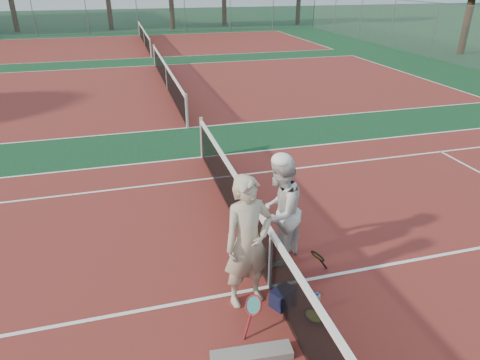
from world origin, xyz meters
name	(u,v)px	position (x,y,z in m)	size (l,w,h in m)	color
ground	(270,287)	(0.00, 0.00, 0.00)	(130.00, 130.00, 0.00)	#0F371C
court_main	(270,287)	(0.00, 0.00, 0.00)	(23.77, 10.97, 0.01)	maroon
court_far_a	(167,88)	(0.00, 13.50, 0.00)	(23.77, 10.97, 0.01)	maroon
court_far_b	(145,45)	(0.00, 27.00, 0.00)	(23.77, 10.97, 0.01)	maroon
net_main	(271,260)	(0.00, 0.00, 0.51)	(0.10, 10.98, 1.02)	black
net_far_a	(166,77)	(0.00, 13.50, 0.51)	(0.10, 10.98, 1.02)	black
net_far_b	(144,37)	(0.00, 27.00, 0.51)	(0.10, 10.98, 1.02)	black
fence_back	(137,14)	(0.00, 34.00, 1.50)	(32.00, 0.06, 3.00)	slate
player_a	(248,243)	(-0.41, -0.18, 1.01)	(0.74, 0.49, 2.03)	#B9AC8F
player_b	(279,212)	(0.35, 0.62, 0.95)	(0.92, 0.72, 1.90)	silver
racket_red	(253,314)	(-0.50, -0.77, 0.27)	(0.32, 0.27, 0.54)	maroon
racket_black_held	(317,263)	(0.81, 0.06, 0.25)	(0.38, 0.27, 0.50)	black
racket_spare	(314,317)	(0.36, -0.85, 0.06)	(0.60, 0.27, 0.12)	black
sports_bag_navy	(283,297)	(0.05, -0.42, 0.14)	(0.35, 0.24, 0.27)	black
sports_bag_purple	(287,295)	(0.14, -0.38, 0.12)	(0.29, 0.20, 0.23)	black
net_cover_canvas	(252,355)	(-0.67, -1.24, 0.05)	(1.04, 0.24, 0.11)	slate
water_bottle	(316,303)	(0.47, -0.69, 0.15)	(0.09, 0.09, 0.30)	#C7E2FC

